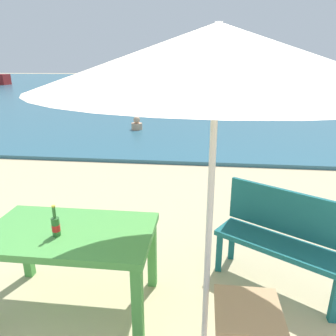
{
  "coord_description": "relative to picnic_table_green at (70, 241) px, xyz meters",
  "views": [
    {
      "loc": [
        -0.09,
        -1.38,
        2.09
      ],
      "look_at": [
        -0.58,
        3.0,
        0.6
      ],
      "focal_mm": 33.58,
      "sensor_mm": 36.0,
      "label": 1
    }
  ],
  "objects": [
    {
      "name": "sea_water",
      "position": [
        1.17,
        29.17,
        -0.61
      ],
      "size": [
        120.0,
        50.0,
        0.08
      ],
      "primitive_type": "cube",
      "color": "#2D6075",
      "rests_on": "ground_plane"
    },
    {
      "name": "patio_umbrella",
      "position": [
        1.15,
        -0.3,
        1.47
      ],
      "size": [
        2.1,
        2.1,
        2.3
      ],
      "color": "silver",
      "rests_on": "ground_plane"
    },
    {
      "name": "side_table_wood",
      "position": [
        1.42,
        -0.49,
        -0.3
      ],
      "size": [
        0.44,
        0.44,
        0.54
      ],
      "color": "tan",
      "rests_on": "ground_plane"
    },
    {
      "name": "boat_ferry",
      "position": [
        -4.21,
        37.5,
        0.26
      ],
      "size": [
        6.31,
        1.72,
        2.3
      ],
      "color": "#4C4C4C",
      "rests_on": "sea_water"
    },
    {
      "name": "picnic_table_green",
      "position": [
        0.0,
        0.0,
        0.0
      ],
      "size": [
        1.4,
        0.8,
        0.76
      ],
      "color": "#4C9E47",
      "rests_on": "ground_plane"
    },
    {
      "name": "swimmer_person",
      "position": [
        -0.99,
        7.35,
        -0.41
      ],
      "size": [
        0.34,
        0.34,
        0.41
      ],
      "color": "tan",
      "rests_on": "sea_water"
    },
    {
      "name": "boat_cargo_ship",
      "position": [
        4.57,
        43.69,
        0.29
      ],
      "size": [
        6.59,
        1.8,
        2.4
      ],
      "color": "maroon",
      "rests_on": "sea_water"
    },
    {
      "name": "bench_teal_center",
      "position": [
        1.87,
        0.52,
        -0.11
      ],
      "size": [
        1.21,
        0.94,
        0.95
      ],
      "color": "#196066",
      "rests_on": "ground_plane"
    },
    {
      "name": "beer_bottle_amber",
      "position": [
        -0.06,
        -0.09,
        0.2
      ],
      "size": [
        0.07,
        0.07,
        0.26
      ],
      "color": "#2D662D",
      "rests_on": "picnic_table_green"
    }
  ]
}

